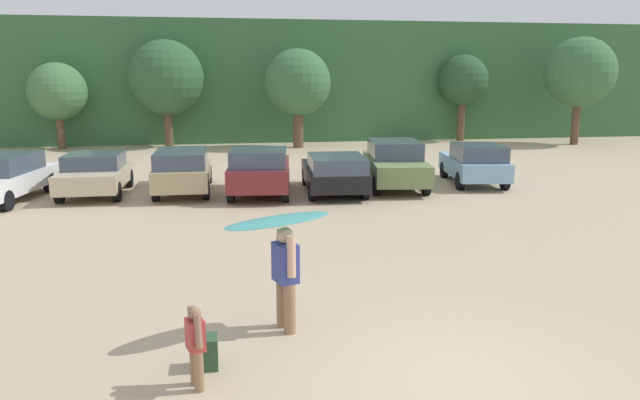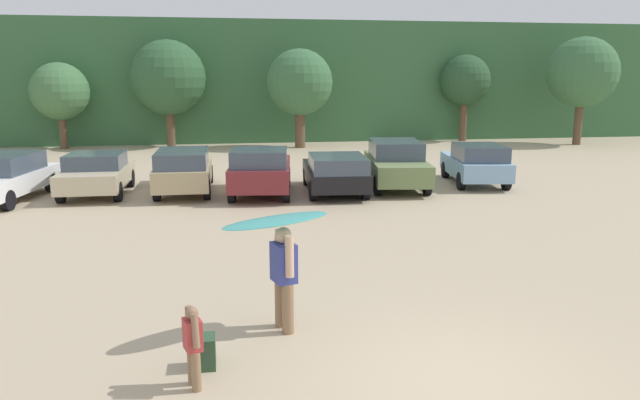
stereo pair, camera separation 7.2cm
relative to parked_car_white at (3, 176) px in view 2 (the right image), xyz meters
The scene contains 18 objects.
ground_plane 16.68m from the parked_car_white, 53.14° to the right, with size 120.00×120.00×0.00m, color tan.
hillside_ridge 23.94m from the parked_car_white, 65.14° to the left, with size 108.00×12.00×7.20m, color #38663D.
tree_center 14.69m from the parked_car_white, 96.58° to the left, with size 3.11×3.11×4.69m.
tree_far_right 15.37m from the parked_car_white, 74.21° to the left, with size 4.15×4.15×5.94m.
tree_right 17.39m from the parked_car_white, 48.89° to the left, with size 3.65×3.65×5.43m.
tree_far_left 26.44m from the parked_car_white, 34.38° to the left, with size 3.05×3.05×5.23m.
tree_left 30.12m from the parked_car_white, 23.23° to the left, with size 4.00×4.00×6.16m.
parked_car_white is the anchor object (origin of this frame).
parked_car_champagne 2.84m from the parked_car_white, 11.10° to the left, with size 1.98×3.96×1.41m.
parked_car_tan 5.70m from the parked_car_white, ahead, with size 1.85×4.74×1.53m.
parked_car_maroon 8.26m from the parked_car_white, ahead, with size 2.38×4.19×1.63m.
parked_car_black 10.80m from the parked_car_white, ahead, with size 2.21×4.43×1.38m.
parked_car_olive_green 13.18m from the parked_car_white, ahead, with size 2.49×4.87×1.66m.
parked_car_sky_blue 16.25m from the parked_car_white, ahead, with size 2.35×4.15×1.52m.
person_adult 13.92m from the parked_car_white, 55.34° to the right, with size 0.42×0.68×1.68m.
person_child 14.62m from the parked_car_white, 63.22° to the right, with size 0.27×0.44×1.10m.
surfboard_teal 13.93m from the parked_car_white, 55.76° to the right, with size 1.90×1.31×0.10m.
backpack_dropped 14.22m from the parked_car_white, 61.73° to the right, with size 0.24×0.34×0.45m.
Camera 2 is at (-2.94, -6.94, 3.95)m, focal length 33.47 mm.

